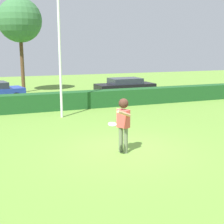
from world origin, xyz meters
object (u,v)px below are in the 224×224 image
Objects in this scene: person at (123,119)px; birch_tree at (20,21)px; frisbee at (112,124)px; lamppost at (59,36)px; parked_car_black at (125,86)px.

birch_tree is at bearing 95.55° from person.
frisbee is 16.93m from birch_tree.
lamppost is 10.08m from birch_tree.
lamppost is at bearing 91.33° from frisbee.
person is 0.25× the size of lamppost.
lamppost is (-0.71, 5.94, 2.75)m from person.
lamppost is at bearing -85.23° from birch_tree.
parked_car_black is 9.22m from birch_tree.
person is 16.51m from birch_tree.
birch_tree is (-0.98, 16.37, 4.23)m from frisbee.
parked_car_black is at bearing 66.09° from person.
birch_tree is (-6.62, 4.42, 4.65)m from parked_car_black.
frisbee is 0.04× the size of birch_tree.
birch_tree reaches higher than person.
birch_tree reaches higher than frisbee.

